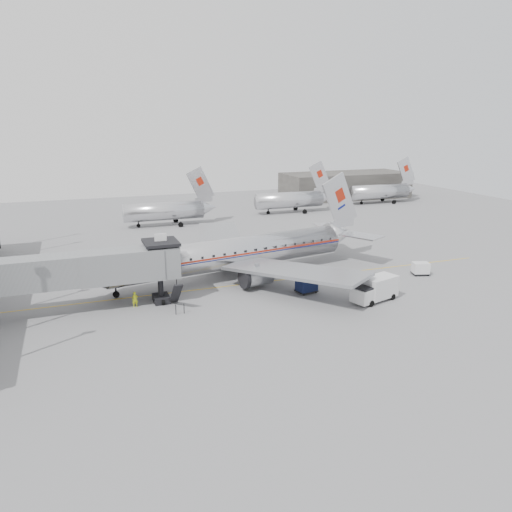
% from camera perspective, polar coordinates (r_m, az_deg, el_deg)
% --- Properties ---
extents(ground, '(160.00, 160.00, 0.00)m').
position_cam_1_polar(ground, '(51.55, 0.22, -5.30)').
color(ground, slate).
rests_on(ground, ground).
extents(hangar, '(30.00, 12.00, 6.00)m').
position_cam_1_polar(hangar, '(123.03, 10.14, 7.96)').
color(hangar, '#363431').
rests_on(hangar, ground).
extents(apron_line, '(60.00, 0.15, 0.01)m').
position_cam_1_polar(apron_line, '(57.85, 0.91, -2.98)').
color(apron_line, gold).
rests_on(apron_line, ground).
extents(jet_bridge, '(21.00, 6.20, 7.10)m').
position_cam_1_polar(jet_bridge, '(50.78, -19.20, -1.53)').
color(jet_bridge, slate).
rests_on(jet_bridge, ground).
extents(distant_aircraft_near, '(16.39, 3.20, 10.26)m').
position_cam_1_polar(distant_aircraft_near, '(89.81, -10.38, 5.15)').
color(distant_aircraft_near, silver).
rests_on(distant_aircraft_near, ground).
extents(distant_aircraft_mid, '(16.39, 3.20, 10.26)m').
position_cam_1_polar(distant_aircraft_mid, '(101.23, 3.90, 6.48)').
color(distant_aircraft_mid, silver).
rests_on(distant_aircraft_mid, ground).
extents(distant_aircraft_far, '(16.39, 3.20, 10.26)m').
position_cam_1_polar(distant_aircraft_far, '(116.40, 14.01, 7.21)').
color(distant_aircraft_far, silver).
rests_on(distant_aircraft_far, ground).
extents(airliner, '(36.71, 33.73, 11.70)m').
position_cam_1_polar(airliner, '(59.10, -2.23, 0.38)').
color(airliner, silver).
rests_on(airliner, ground).
extents(service_van, '(5.65, 3.44, 2.49)m').
position_cam_1_polar(service_van, '(52.95, 13.45, -3.67)').
color(service_van, silver).
rests_on(service_van, ground).
extents(baggage_cart_navy, '(2.39, 1.98, 1.67)m').
position_cam_1_polar(baggage_cart_navy, '(54.36, 5.80, -3.28)').
color(baggage_cart_navy, '#0D1536').
rests_on(baggage_cart_navy, ground).
extents(baggage_cart_white, '(2.28, 1.97, 1.52)m').
position_cam_1_polar(baggage_cart_white, '(63.49, 18.30, -1.34)').
color(baggage_cart_white, silver).
rests_on(baggage_cart_white, ground).
extents(ramp_worker, '(0.60, 0.41, 1.59)m').
position_cam_1_polar(ramp_worker, '(51.43, -13.65, -4.86)').
color(ramp_worker, '#BECE18').
rests_on(ramp_worker, ground).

